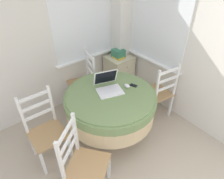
% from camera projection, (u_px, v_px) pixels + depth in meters
% --- Properties ---
extents(corner_room_shell, '(4.13, 4.76, 2.55)m').
position_uv_depth(corner_room_shell, '(130.00, 50.00, 2.57)').
color(corner_room_shell, silver).
rests_on(corner_room_shell, ground_plane).
extents(round_dining_table, '(1.24, 1.24, 0.78)m').
position_uv_depth(round_dining_table, '(110.00, 103.00, 2.74)').
color(round_dining_table, '#4C3D2D').
rests_on(round_dining_table, ground_plane).
extents(laptop, '(0.42, 0.42, 0.25)m').
position_uv_depth(laptop, '(108.00, 86.00, 2.69)').
color(laptop, white).
rests_on(laptop, round_dining_table).
extents(computer_mouse, '(0.06, 0.09, 0.05)m').
position_uv_depth(computer_mouse, '(127.00, 86.00, 2.75)').
color(computer_mouse, white).
rests_on(computer_mouse, round_dining_table).
extents(cell_phone, '(0.09, 0.11, 0.01)m').
position_uv_depth(cell_phone, '(133.00, 85.00, 2.80)').
color(cell_phone, black).
rests_on(cell_phone, round_dining_table).
extents(dining_chair_near_back_window, '(0.52, 0.52, 1.00)m').
position_uv_depth(dining_chair_near_back_window, '(84.00, 82.00, 3.43)').
color(dining_chair_near_back_window, '#A87F51').
rests_on(dining_chair_near_back_window, ground_plane).
extents(dining_chair_near_right_window, '(0.48, 0.48, 1.00)m').
position_uv_depth(dining_chair_near_right_window, '(158.00, 93.00, 3.19)').
color(dining_chair_near_right_window, '#A87F51').
rests_on(dining_chair_near_right_window, ground_plane).
extents(dining_chair_camera_near, '(0.60, 0.60, 1.00)m').
position_uv_depth(dining_chair_camera_near, '(83.00, 164.00, 2.15)').
color(dining_chair_camera_near, '#A87F51').
rests_on(dining_chair_camera_near, ground_plane).
extents(dining_chair_left_flank, '(0.43, 0.43, 1.00)m').
position_uv_depth(dining_chair_left_flank, '(46.00, 131.00, 2.53)').
color(dining_chair_left_flank, '#A87F51').
rests_on(dining_chair_left_flank, ground_plane).
extents(corner_cabinet, '(0.47, 0.46, 0.70)m').
position_uv_depth(corner_cabinet, '(119.00, 73.00, 3.92)').
color(corner_cabinet, beige).
rests_on(corner_cabinet, ground_plane).
extents(storage_box, '(0.19, 0.20, 0.15)m').
position_uv_depth(storage_box, '(118.00, 53.00, 3.66)').
color(storage_box, '#387A5B').
rests_on(storage_box, corner_cabinet).
extents(book_on_cabinet, '(0.16, 0.19, 0.02)m').
position_uv_depth(book_on_cabinet, '(118.00, 57.00, 3.66)').
color(book_on_cabinet, gold).
rests_on(book_on_cabinet, corner_cabinet).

